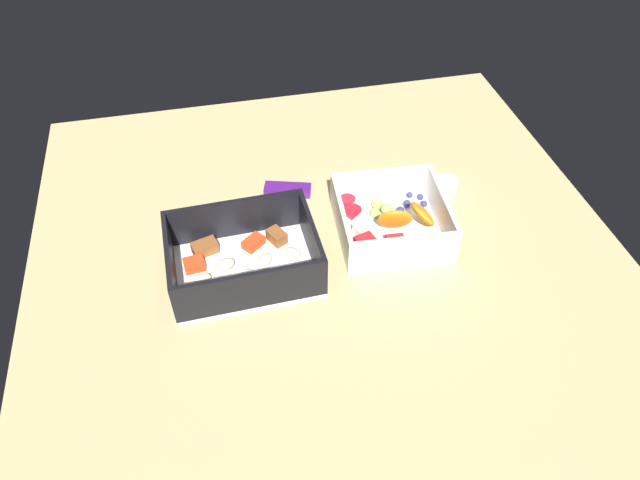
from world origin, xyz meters
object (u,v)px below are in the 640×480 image
at_px(pasta_container, 244,259).
at_px(candy_bar, 288,190).
at_px(fruit_bowl, 390,221).
at_px(paper_cup_liner, 445,186).

bearing_deg(pasta_container, candy_bar, 58.06).
distance_m(pasta_container, candy_bar, 0.17).
distance_m(fruit_bowl, candy_bar, 0.17).
bearing_deg(candy_bar, pasta_container, -120.32).
relative_size(fruit_bowl, paper_cup_liner, 4.26).
relative_size(pasta_container, fruit_bowl, 1.22).
bearing_deg(fruit_bowl, candy_bar, 137.34).
xyz_separation_m(fruit_bowl, candy_bar, (-0.12, 0.11, -0.01)).
bearing_deg(paper_cup_liner, candy_bar, 168.30).
distance_m(pasta_container, paper_cup_liner, 0.33).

